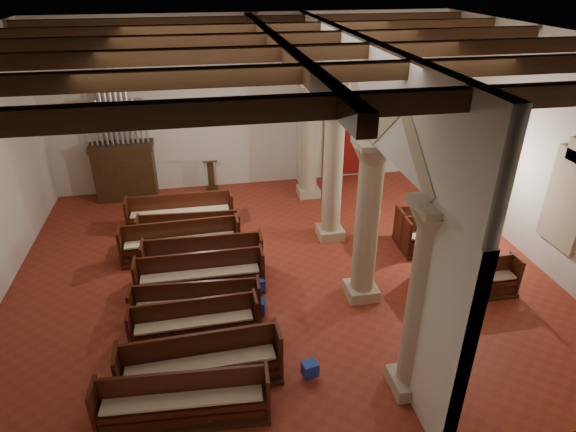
# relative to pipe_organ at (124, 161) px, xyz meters

# --- Properties ---
(floor) EXTENTS (14.00, 14.00, 0.00)m
(floor) POSITION_rel_pipe_organ_xyz_m (4.50, -5.50, -1.37)
(floor) COLOR maroon
(floor) RESTS_ON ground
(ceiling) EXTENTS (14.00, 14.00, 0.00)m
(ceiling) POSITION_rel_pipe_organ_xyz_m (4.50, -5.50, 4.63)
(ceiling) COLOR black
(ceiling) RESTS_ON wall_back
(wall_back) EXTENTS (14.00, 0.02, 6.00)m
(wall_back) POSITION_rel_pipe_organ_xyz_m (4.50, 0.50, 1.63)
(wall_back) COLOR silver
(wall_back) RESTS_ON floor
(wall_front) EXTENTS (14.00, 0.02, 6.00)m
(wall_front) POSITION_rel_pipe_organ_xyz_m (4.50, -11.50, 1.63)
(wall_front) COLOR silver
(wall_front) RESTS_ON floor
(wall_right) EXTENTS (0.02, 12.00, 6.00)m
(wall_right) POSITION_rel_pipe_organ_xyz_m (11.50, -5.50, 1.63)
(wall_right) COLOR silver
(wall_right) RESTS_ON floor
(ceiling_beams) EXTENTS (13.80, 11.80, 0.30)m
(ceiling_beams) POSITION_rel_pipe_organ_xyz_m (4.50, -5.50, 4.45)
(ceiling_beams) COLOR #372211
(ceiling_beams) RESTS_ON wall_back
(arcade) EXTENTS (0.90, 11.90, 6.00)m
(arcade) POSITION_rel_pipe_organ_xyz_m (6.30, -5.50, 2.19)
(arcade) COLOR tan
(arcade) RESTS_ON floor
(window_right_a) EXTENTS (0.03, 1.00, 2.20)m
(window_right_a) POSITION_rel_pipe_organ_xyz_m (11.48, -7.00, 0.83)
(window_right_a) COLOR #2B6148
(window_right_a) RESTS_ON wall_right
(window_right_b) EXTENTS (0.03, 1.00, 2.20)m
(window_right_b) POSITION_rel_pipe_organ_xyz_m (11.48, -3.00, 0.83)
(window_right_b) COLOR #2B6148
(window_right_b) RESTS_ON wall_right
(window_back) EXTENTS (1.00, 0.03, 2.20)m
(window_back) POSITION_rel_pipe_organ_xyz_m (9.50, 0.48, 0.83)
(window_back) COLOR #2B6148
(window_back) RESTS_ON wall_back
(pipe_organ) EXTENTS (2.10, 0.85, 4.40)m
(pipe_organ) POSITION_rel_pipe_organ_xyz_m (0.00, 0.00, 0.00)
(pipe_organ) COLOR #372211
(pipe_organ) RESTS_ON floor
(lectern) EXTENTS (0.51, 0.52, 1.28)m
(lectern) POSITION_rel_pipe_organ_xyz_m (2.92, -0.01, -0.84)
(lectern) COLOR #3C2A13
(lectern) RESTS_ON floor
(dossal_curtain) EXTENTS (1.80, 0.07, 2.17)m
(dossal_curtain) POSITION_rel_pipe_organ_xyz_m (8.00, 0.42, -0.21)
(dossal_curtain) COLOR maroon
(dossal_curtain) RESTS_ON floor
(processional_banner) EXTENTS (0.55, 0.70, 2.45)m
(processional_banner) POSITION_rel_pipe_organ_xyz_m (10.67, -1.23, -0.56)
(processional_banner) COLOR #372211
(processional_banner) RESTS_ON floor
(hymnal_box_a) EXTENTS (0.35, 0.30, 0.30)m
(hymnal_box_a) POSITION_rel_pipe_organ_xyz_m (4.43, -9.41, -1.12)
(hymnal_box_a) COLOR navy
(hymnal_box_a) RESTS_ON floor
(hymnal_box_b) EXTENTS (0.40, 0.36, 0.34)m
(hymnal_box_b) POSITION_rel_pipe_organ_xyz_m (3.67, -7.32, -1.10)
(hymnal_box_b) COLOR #162997
(hymnal_box_b) RESTS_ON floor
(hymnal_box_c) EXTENTS (0.35, 0.30, 0.31)m
(hymnal_box_c) POSITION_rel_pipe_organ_xyz_m (3.79, -6.44, -1.12)
(hymnal_box_c) COLOR navy
(hymnal_box_c) RESTS_ON floor
(tube_heater_a) EXTENTS (1.03, 0.22, 0.10)m
(tube_heater_a) POSITION_rel_pipe_organ_xyz_m (2.91, -10.11, -1.21)
(tube_heater_a) COLOR white
(tube_heater_a) RESTS_ON floor
(tube_heater_b) EXTENTS (1.00, 0.17, 0.10)m
(tube_heater_b) POSITION_rel_pipe_organ_xyz_m (2.59, -9.41, -1.21)
(tube_heater_b) COLOR white
(tube_heater_b) RESTS_ON floor
(nave_pew_0) EXTENTS (3.12, 0.86, 1.00)m
(nave_pew_0) POSITION_rel_pipe_organ_xyz_m (1.98, -9.95, -1.04)
(nave_pew_0) COLOR #372211
(nave_pew_0) RESTS_ON floor
(nave_pew_1) EXTENTS (3.14, 0.86, 1.13)m
(nave_pew_1) POSITION_rel_pipe_organ_xyz_m (2.33, -9.17, -1.00)
(nave_pew_1) COLOR #372211
(nave_pew_1) RESTS_ON floor
(nave_pew_2) EXTENTS (2.77, 0.72, 0.99)m
(nave_pew_2) POSITION_rel_pipe_organ_xyz_m (2.21, -7.86, -1.04)
(nave_pew_2) COLOR #372211
(nave_pew_2) RESTS_ON floor
(nave_pew_3) EXTENTS (2.97, 0.85, 0.98)m
(nave_pew_3) POSITION_rel_pipe_organ_xyz_m (2.26, -7.21, -1.05)
(nave_pew_3) COLOR #372211
(nave_pew_3) RESTS_ON floor
(nave_pew_4) EXTENTS (3.16, 0.71, 1.06)m
(nave_pew_4) POSITION_rel_pipe_organ_xyz_m (2.39, -6.10, -1.02)
(nave_pew_4) COLOR #372211
(nave_pew_4) RESTS_ON floor
(nave_pew_5) EXTENTS (3.13, 0.84, 1.10)m
(nave_pew_5) POSITION_rel_pipe_organ_xyz_m (2.48, -5.36, -1.01)
(nave_pew_5) COLOR #372211
(nave_pew_5) RESTS_ON floor
(nave_pew_6) EXTENTS (3.29, 0.81, 1.07)m
(nave_pew_6) POSITION_rel_pipe_organ_xyz_m (1.88, -4.34, -1.02)
(nave_pew_6) COLOR #372211
(nave_pew_6) RESTS_ON floor
(nave_pew_7) EXTENTS (2.99, 0.86, 1.00)m
(nave_pew_7) POSITION_rel_pipe_organ_xyz_m (2.13, -3.76, -1.04)
(nave_pew_7) COLOR #372211
(nave_pew_7) RESTS_ON floor
(nave_pew_8) EXTENTS (3.25, 0.74, 1.10)m
(nave_pew_8) POSITION_rel_pipe_organ_xyz_m (1.86, -2.61, -1.01)
(nave_pew_8) COLOR #372211
(nave_pew_8) RESTS_ON floor
(aisle_pew_0) EXTENTS (1.69, 0.66, 0.99)m
(aisle_pew_0) POSITION_rel_pipe_organ_xyz_m (9.30, -7.49, -1.04)
(aisle_pew_0) COLOR #372211
(aisle_pew_0) RESTS_ON floor
(aisle_pew_1) EXTENTS (1.90, 0.80, 1.02)m
(aisle_pew_1) POSITION_rel_pipe_organ_xyz_m (9.07, -6.52, -1.03)
(aisle_pew_1) COLOR #372211
(aisle_pew_1) RESTS_ON floor
(aisle_pew_2) EXTENTS (2.07, 0.81, 1.11)m
(aisle_pew_2) POSITION_rel_pipe_organ_xyz_m (9.12, -5.39, -1.00)
(aisle_pew_2) COLOR #372211
(aisle_pew_2) RESTS_ON floor
(aisle_pew_3) EXTENTS (2.19, 0.87, 1.14)m
(aisle_pew_3) POSITION_rel_pipe_organ_xyz_m (9.18, -4.84, -0.99)
(aisle_pew_3) COLOR #372211
(aisle_pew_3) RESTS_ON floor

